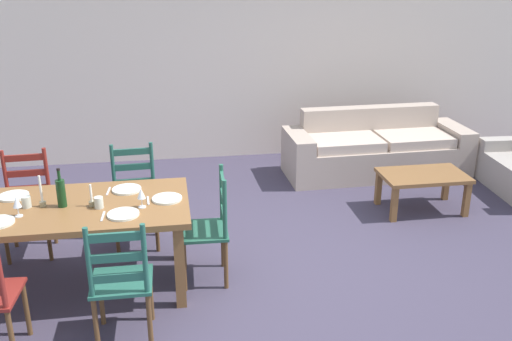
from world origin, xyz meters
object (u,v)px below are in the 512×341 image
at_px(dining_chair_head_east, 210,227).
at_px(wine_glass_near_right, 141,194).
at_px(coffee_cup_secondary, 26,202).
at_px(wine_bottle, 61,192).
at_px(wine_glass_near_left, 17,203).
at_px(dining_chair_far_left, 28,204).
at_px(coffee_cup_primary, 99,203).
at_px(coffee_table, 423,179).
at_px(dining_chair_near_right, 121,282).
at_px(couch, 374,150).
at_px(dining_table, 68,216).
at_px(dining_chair_far_right, 135,196).

distance_m(dining_chair_head_east, wine_glass_near_right, 0.66).
bearing_deg(coffee_cup_secondary, wine_glass_near_right, -9.10).
relative_size(wine_bottle, wine_glass_near_left, 1.96).
relative_size(dining_chair_far_left, coffee_cup_primary, 10.67).
bearing_deg(coffee_table, dining_chair_head_east, -156.10).
height_order(dining_chair_near_right, wine_glass_near_left, dining_chair_near_right).
xyz_separation_m(dining_chair_far_left, wine_bottle, (0.45, -0.75, 0.39)).
height_order(dining_chair_far_left, couch, dining_chair_far_left).
height_order(wine_bottle, coffee_cup_primary, wine_bottle).
relative_size(dining_chair_head_east, coffee_cup_primary, 10.67).
height_order(wine_glass_near_right, couch, wine_glass_near_right).
distance_m(dining_table, coffee_table, 3.65).
distance_m(wine_glass_near_right, coffee_cup_primary, 0.34).
bearing_deg(wine_glass_near_left, coffee_cup_secondary, 81.53).
bearing_deg(dining_chair_far_right, coffee_table, 5.41).
distance_m(wine_glass_near_right, coffee_table, 3.16).
bearing_deg(coffee_cup_secondary, wine_bottle, -5.49).
distance_m(wine_glass_near_left, coffee_table, 4.02).
distance_m(dining_chair_far_left, coffee_table, 3.98).
xyz_separation_m(dining_table, coffee_table, (3.48, 1.05, -0.31)).
bearing_deg(wine_glass_near_left, dining_chair_near_right, -38.48).
relative_size(dining_chair_far_left, wine_glass_near_left, 5.96).
relative_size(dining_chair_far_left, wine_bottle, 3.04).
xyz_separation_m(wine_bottle, coffee_cup_primary, (0.28, -0.07, -0.07)).
distance_m(dining_table, dining_chair_head_east, 1.13).
distance_m(wine_glass_near_left, coffee_cup_secondary, 0.18).
distance_m(wine_glass_near_right, couch, 3.73).
distance_m(dining_table, wine_glass_near_left, 0.41).
distance_m(coffee_cup_primary, coffee_table, 3.45).
bearing_deg(dining_chair_head_east, wine_glass_near_left, -174.11).
bearing_deg(coffee_cup_primary, wine_glass_near_right, -7.27).
distance_m(dining_chair_head_east, wine_bottle, 1.21).
relative_size(dining_table, wine_glass_near_left, 11.80).
distance_m(dining_table, dining_chair_far_left, 0.91).
distance_m(dining_chair_far_right, couch, 3.28).
relative_size(wine_bottle, wine_glass_near_right, 1.96).
xyz_separation_m(wine_glass_near_right, coffee_cup_secondary, (-0.89, 0.14, -0.07)).
height_order(coffee_cup_primary, coffee_table, coffee_cup_primary).
distance_m(dining_chair_far_left, dining_chair_head_east, 1.76).
relative_size(wine_glass_near_right, coffee_cup_primary, 1.79).
distance_m(dining_table, wine_glass_near_right, 0.63).
bearing_deg(wine_glass_near_left, coffee_table, 17.46).
bearing_deg(dining_chair_far_left, wine_bottle, -58.98).
bearing_deg(dining_chair_far_right, dining_chair_head_east, -50.03).
bearing_deg(wine_glass_near_left, couch, 33.00).
distance_m(dining_chair_far_left, wine_bottle, 0.96).
xyz_separation_m(dining_chair_near_right, dining_chair_head_east, (0.67, 0.76, 0.00)).
distance_m(coffee_cup_primary, couch, 3.95).
bearing_deg(wine_glass_near_right, coffee_table, 22.06).
relative_size(dining_chair_near_right, coffee_cup_secondary, 10.67).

